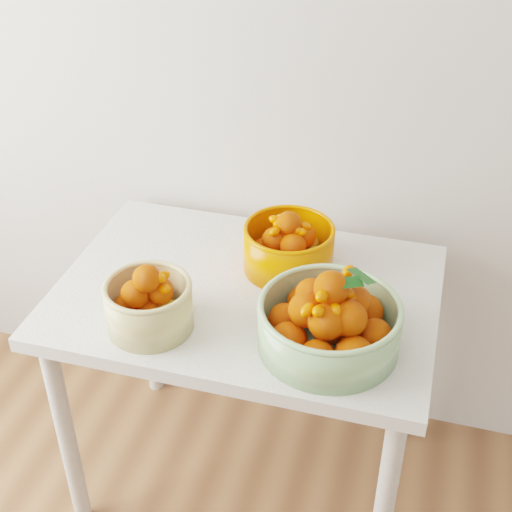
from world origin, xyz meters
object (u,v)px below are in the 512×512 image
object	(u,v)px
table	(247,317)
bowl_orange	(289,247)
bowl_cream	(149,303)
bowl_green	(329,321)

from	to	relation	value
table	bowl_orange	distance (m)	0.22
table	bowl_cream	xyz separation A→B (m)	(-0.19, -0.21, 0.17)
bowl_cream	bowl_orange	bearing A→B (deg)	50.97
bowl_green	bowl_orange	xyz separation A→B (m)	(-0.17, 0.29, -0.00)
bowl_orange	bowl_green	bearing A→B (deg)	-59.85
bowl_green	bowl_orange	distance (m)	0.33
bowl_green	table	bearing A→B (deg)	146.94
bowl_cream	bowl_green	size ratio (longest dim) A/B	0.71
table	bowl_cream	size ratio (longest dim) A/B	3.80
bowl_green	bowl_cream	bearing A→B (deg)	-173.97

